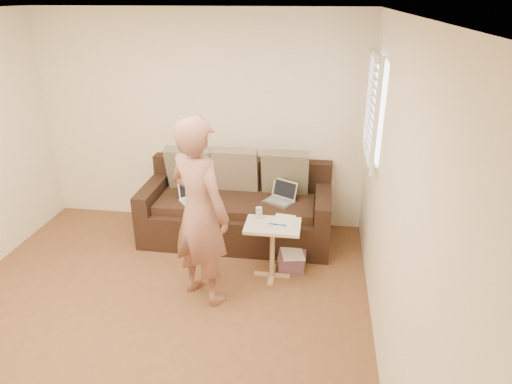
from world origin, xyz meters
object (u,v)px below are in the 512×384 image
laptop_white (195,201)px  drinking_glass (259,213)px  person (200,212)px  striped_box (292,260)px  laptop_silver (279,202)px  sofa (236,206)px  side_table (272,251)px

laptop_white → drinking_glass: bearing=-70.1°
laptop_white → person: size_ratio=0.17×
laptop_white → striped_box: laptop_white is taller
laptop_silver → striped_box: size_ratio=1.11×
person → laptop_white: bearing=-39.9°
laptop_white → drinking_glass: (0.82, -0.51, 0.15)m
sofa → laptop_white: sofa is taller
sofa → laptop_white: size_ratio=7.16×
laptop_silver → striped_box: (0.20, -0.53, -0.43)m
laptop_silver → striped_box: 0.71m
drinking_glass → laptop_silver: bearing=76.3°
laptop_white → striped_box: bearing=-58.7°
laptop_silver → side_table: size_ratio=0.53×
drinking_glass → sofa: bearing=118.9°
side_table → drinking_glass: bearing=142.9°
drinking_glass → person: bearing=-131.5°
side_table → striped_box: bearing=43.9°
striped_box → laptop_white: bearing=159.7°
person → side_table: 0.96m
laptop_silver → drinking_glass: 0.64m
sofa → striped_box: 0.97m
laptop_silver → person: bearing=-89.1°
laptop_silver → laptop_white: size_ratio=1.06×
drinking_glass → striped_box: bearing=11.7°
sofa → side_table: sofa is taller
laptop_white → striped_box: 1.32m
laptop_white → side_table: 1.18m
laptop_white → side_table: (0.98, -0.62, -0.22)m
laptop_silver → side_table: laptop_silver is taller
sofa → laptop_white: bearing=-163.2°
drinking_glass → striped_box: drinking_glass is taller
laptop_silver → laptop_white: (-0.97, -0.09, 0.00)m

